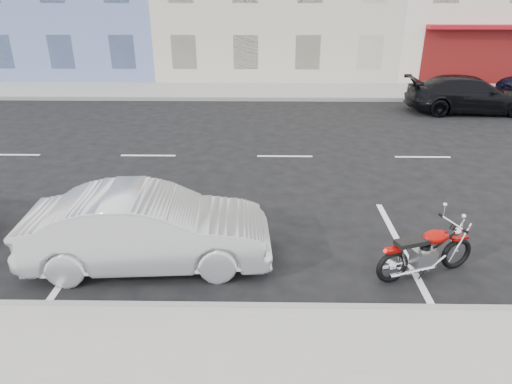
% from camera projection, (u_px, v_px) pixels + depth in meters
% --- Properties ---
extents(ground, '(120.00, 120.00, 0.00)m').
position_uv_depth(ground, '(354.00, 157.00, 13.25)').
color(ground, black).
rests_on(ground, ground).
extents(sidewalk_far, '(80.00, 3.40, 0.15)m').
position_uv_depth(sidewalk_far, '(213.00, 91.00, 21.22)').
color(sidewalk_far, gray).
rests_on(sidewalk_far, ground).
extents(curb_near, '(80.00, 0.12, 0.16)m').
position_uv_depth(curb_near, '(107.00, 307.00, 6.92)').
color(curb_near, gray).
rests_on(curb_near, ground).
extents(curb_far, '(80.00, 0.12, 0.16)m').
position_uv_depth(curb_far, '(209.00, 99.00, 19.67)').
color(curb_far, gray).
rests_on(curb_far, ground).
extents(motorcycle, '(1.81, 0.85, 0.94)m').
position_uv_depth(motorcycle, '(459.00, 246.00, 7.86)').
color(motorcycle, black).
rests_on(motorcycle, ground).
extents(sedan_silver, '(4.30, 1.76, 1.39)m').
position_uv_depth(sedan_silver, '(148.00, 229.00, 7.90)').
color(sedan_silver, '#B4B7BC').
rests_on(sedan_silver, ground).
extents(car_far, '(4.82, 2.06, 1.39)m').
position_uv_depth(car_far, '(469.00, 95.00, 17.65)').
color(car_far, black).
rests_on(car_far, ground).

